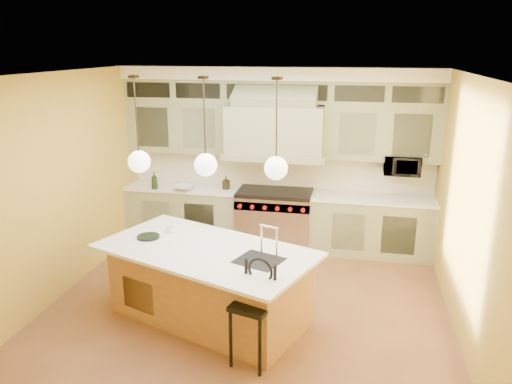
% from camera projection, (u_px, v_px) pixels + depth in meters
% --- Properties ---
extents(floor, '(5.00, 5.00, 0.00)m').
position_uv_depth(floor, '(246.00, 310.00, 6.29)').
color(floor, brown).
rests_on(floor, ground).
extents(ceiling, '(5.00, 5.00, 0.00)m').
position_uv_depth(ceiling, '(245.00, 75.00, 5.48)').
color(ceiling, white).
rests_on(ceiling, wall_back).
extents(wall_back, '(5.00, 0.00, 5.00)m').
position_uv_depth(wall_back, '(279.00, 156.00, 8.24)').
color(wall_back, gold).
rests_on(wall_back, ground).
extents(wall_front, '(5.00, 0.00, 5.00)m').
position_uv_depth(wall_front, '(168.00, 303.00, 3.54)').
color(wall_front, gold).
rests_on(wall_front, ground).
extents(wall_left, '(0.00, 5.00, 5.00)m').
position_uv_depth(wall_left, '(55.00, 189.00, 6.37)').
color(wall_left, gold).
rests_on(wall_left, ground).
extents(wall_right, '(0.00, 5.00, 5.00)m').
position_uv_depth(wall_right, '(470.00, 214.00, 5.41)').
color(wall_right, gold).
rests_on(wall_right, ground).
extents(back_cabinetry, '(5.00, 0.77, 2.90)m').
position_uv_depth(back_cabinetry, '(276.00, 161.00, 7.99)').
color(back_cabinetry, gray).
rests_on(back_cabinetry, floor).
extents(range, '(1.20, 0.74, 0.96)m').
position_uv_depth(range, '(275.00, 218.00, 8.17)').
color(range, silver).
rests_on(range, floor).
extents(kitchen_island, '(2.84, 2.14, 1.35)m').
position_uv_depth(kitchen_island, '(209.00, 282.00, 6.00)').
color(kitchen_island, '#936134').
rests_on(kitchen_island, floor).
extents(counter_stool, '(0.49, 0.49, 1.13)m').
position_uv_depth(counter_stool, '(254.00, 307.00, 5.10)').
color(counter_stool, black).
rests_on(counter_stool, floor).
extents(microwave, '(0.54, 0.37, 0.30)m').
position_uv_depth(microwave, '(402.00, 165.00, 7.63)').
color(microwave, black).
rests_on(microwave, back_cabinetry).
extents(oil_bottle_a, '(0.11, 0.11, 0.28)m').
position_uv_depth(oil_bottle_a, '(154.00, 181.00, 8.18)').
color(oil_bottle_a, black).
rests_on(oil_bottle_a, back_cabinetry).
extents(oil_bottle_b, '(0.11, 0.11, 0.22)m').
position_uv_depth(oil_bottle_b, '(226.00, 183.00, 8.18)').
color(oil_bottle_b, black).
rests_on(oil_bottle_b, back_cabinetry).
extents(fruit_bowl, '(0.37, 0.37, 0.08)m').
position_uv_depth(fruit_bowl, '(184.00, 188.00, 8.11)').
color(fruit_bowl, beige).
rests_on(fruit_bowl, back_cabinetry).
extents(cup, '(0.10, 0.10, 0.09)m').
position_uv_depth(cup, '(170.00, 229.00, 6.34)').
color(cup, white).
rests_on(cup, kitchen_island).
extents(pendant_left, '(0.26, 0.26, 1.11)m').
position_uv_depth(pendant_left, '(139.00, 159.00, 5.74)').
color(pendant_left, '#2D2319').
rests_on(pendant_left, ceiling).
extents(pendant_center, '(0.26, 0.26, 1.11)m').
position_uv_depth(pendant_center, '(206.00, 162.00, 5.59)').
color(pendant_center, '#2D2319').
rests_on(pendant_center, ceiling).
extents(pendant_right, '(0.26, 0.26, 1.11)m').
position_uv_depth(pendant_right, '(276.00, 166.00, 5.43)').
color(pendant_right, '#2D2319').
rests_on(pendant_right, ceiling).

